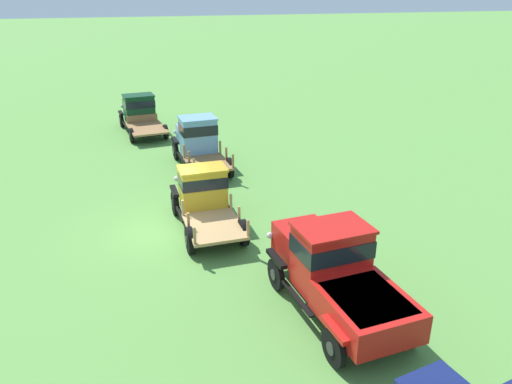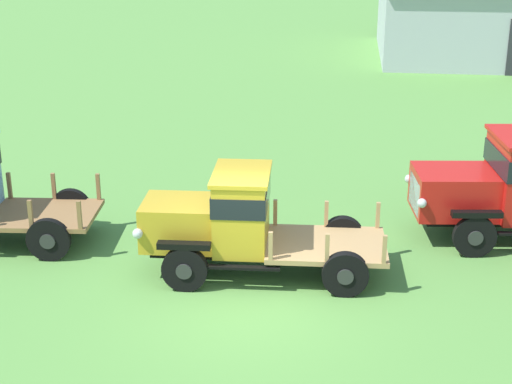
{
  "view_description": "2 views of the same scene",
  "coord_description": "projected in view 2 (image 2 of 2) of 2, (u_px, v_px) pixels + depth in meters",
  "views": [
    {
      "loc": [
        15.86,
        -0.99,
        8.02
      ],
      "look_at": [
        -0.24,
        3.3,
        1.0
      ],
      "focal_mm": 35.0,
      "sensor_mm": 36.0,
      "label": 1
    },
    {
      "loc": [
        1.64,
        -12.69,
        6.94
      ],
      "look_at": [
        -0.24,
        3.3,
        1.0
      ],
      "focal_mm": 55.0,
      "sensor_mm": 36.0,
      "label": 2
    }
  ],
  "objects": [
    {
      "name": "ground_plane",
      "position": [
        248.0,
        305.0,
        14.41
      ],
      "size": [
        240.0,
        240.0,
        0.0
      ],
      "primitive_type": "plane",
      "color": "#5B9342"
    },
    {
      "name": "vintage_truck_midrow_center",
      "position": [
        235.0,
        221.0,
        15.36
      ],
      "size": [
        4.92,
        2.17,
        2.11
      ],
      "color": "black",
      "rests_on": "ground"
    }
  ]
}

